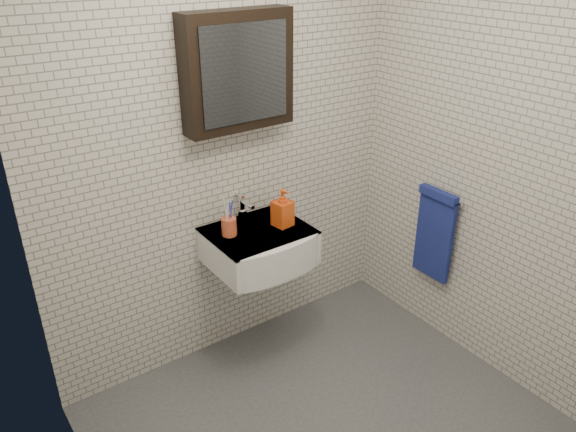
{
  "coord_description": "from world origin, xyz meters",
  "views": [
    {
      "loc": [
        -1.41,
        -1.57,
        2.31
      ],
      "look_at": [
        0.02,
        0.45,
        1.08
      ],
      "focal_mm": 35.0,
      "sensor_mm": 36.0,
      "label": 1
    }
  ],
  "objects": [
    {
      "name": "room_shell",
      "position": [
        0.0,
        0.0,
        1.47
      ],
      "size": [
        2.22,
        2.02,
        2.51
      ],
      "color": "silver",
      "rests_on": "ground"
    },
    {
      "name": "toothbrush_cup",
      "position": [
        -0.11,
        0.82,
        0.91
      ],
      "size": [
        0.1,
        0.1,
        0.22
      ],
      "rotation": [
        0.0,
        0.0,
        -0.27
      ],
      "color": "#CE5633",
      "rests_on": "washbasin"
    },
    {
      "name": "washbasin",
      "position": [
        0.05,
        0.73,
        0.76
      ],
      "size": [
        0.55,
        0.5,
        0.2
      ],
      "color": "white",
      "rests_on": "room_shell"
    },
    {
      "name": "mirror_cabinet",
      "position": [
        0.05,
        0.93,
        1.7
      ],
      "size": [
        0.6,
        0.15,
        0.6
      ],
      "color": "black",
      "rests_on": "room_shell"
    },
    {
      "name": "faucet",
      "position": [
        0.05,
        0.93,
        0.92
      ],
      "size": [
        0.06,
        0.2,
        0.15
      ],
      "color": "silver",
      "rests_on": "washbasin"
    },
    {
      "name": "soap_bottle",
      "position": [
        0.2,
        0.74,
        0.96
      ],
      "size": [
        0.11,
        0.11,
        0.22
      ],
      "primitive_type": "imported",
      "rotation": [
        0.0,
        0.0,
        0.15
      ],
      "color": "orange",
      "rests_on": "washbasin"
    },
    {
      "name": "towel_rail",
      "position": [
        1.04,
        0.35,
        0.72
      ],
      "size": [
        0.09,
        0.3,
        0.58
      ],
      "color": "silver",
      "rests_on": "room_shell"
    }
  ]
}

